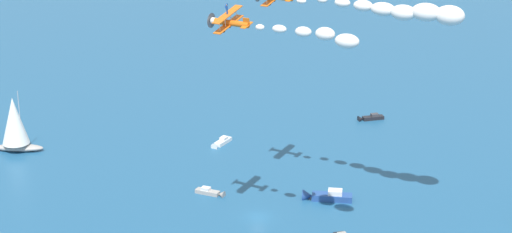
# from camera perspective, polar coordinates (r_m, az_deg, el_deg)

# --- Properties ---
(ground_plane) EXTENTS (2000.00, 2000.00, 0.00)m
(ground_plane) POSITION_cam_1_polar(r_m,az_deg,el_deg) (151.54, 0.13, -6.58)
(ground_plane) COLOR #1E517A
(motorboat_inshore) EXTENTS (4.61, 5.85, 1.74)m
(motorboat_inshore) POSITION_cam_1_polar(r_m,az_deg,el_deg) (182.60, -2.30, -1.71)
(motorboat_inshore) COLOR white
(motorboat_inshore) RESTS_ON ground_plane
(sailboat_offshore) EXTENTS (7.76, 10.06, 12.92)m
(sailboat_offshore) POSITION_cam_1_polar(r_m,az_deg,el_deg) (184.01, -15.48, -0.46)
(sailboat_offshore) COLOR #9E9993
(sailboat_offshore) RESTS_ON ground_plane
(motorboat_trailing) EXTENTS (5.24, 4.63, 1.62)m
(motorboat_trailing) POSITION_cam_1_polar(r_m,az_deg,el_deg) (159.83, -2.93, -4.97)
(motorboat_trailing) COLOR #9E9993
(motorboat_trailing) RESTS_ON ground_plane
(motorboat_ahead) EXTENTS (2.75, 6.19, 1.74)m
(motorboat_ahead) POSITION_cam_1_polar(r_m,az_deg,el_deg) (198.41, 7.43, -0.09)
(motorboat_ahead) COLOR black
(motorboat_ahead) RESTS_ON ground_plane
(motorboat_outer_ring_b) EXTENTS (7.02, 8.64, 2.59)m
(motorboat_outer_ring_b) POSITION_cam_1_polar(r_m,az_deg,el_deg) (158.06, 4.53, -5.20)
(motorboat_outer_ring_b) COLOR #23478C
(motorboat_outer_ring_b) RESTS_ON ground_plane
(biplane_lead) EXTENTS (6.95, 6.86, 3.68)m
(biplane_lead) POSITION_cam_1_polar(r_m,az_deg,el_deg) (132.00, -1.82, 6.20)
(biplane_lead) COLOR orange
(wingwalker_lead) EXTENTS (0.58, 0.81, 1.79)m
(wingwalker_lead) POSITION_cam_1_polar(r_m,az_deg,el_deg) (131.17, -1.92, 7.07)
(wingwalker_lead) COLOR #1E4CB2
(smoke_trail_lead) EXTENTS (15.30, 10.52, 2.90)m
(smoke_trail_lead) POSITION_cam_1_polar(r_m,az_deg,el_deg) (124.88, 4.50, 5.27)
(smoke_trail_lead) COLOR silver
(smoke_trail_wingman) EXTENTS (24.48, 18.27, 3.75)m
(smoke_trail_wingman) POSITION_cam_1_polar(r_m,az_deg,el_deg) (138.26, 10.16, 6.76)
(smoke_trail_wingman) COLOR silver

